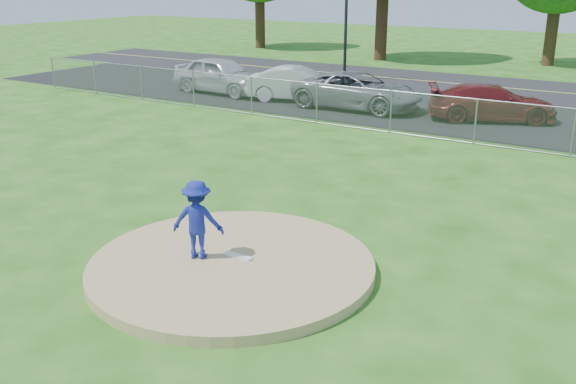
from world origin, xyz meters
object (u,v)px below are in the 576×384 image
(traffic_signal_left, at_px, (350,15))
(parked_car_white, at_px, (298,84))
(traffic_cone, at_px, (358,100))
(parked_car_darkred, at_px, (492,102))
(parked_car_gray, at_px, (357,91))
(pitcher, at_px, (197,220))
(parked_car_silver, at_px, (221,75))

(traffic_signal_left, bearing_deg, parked_car_white, -82.83)
(traffic_cone, height_order, parked_car_darkred, parked_car_darkred)
(parked_car_darkred, bearing_deg, parked_car_gray, 73.31)
(traffic_signal_left, height_order, pitcher, traffic_signal_left)
(pitcher, xyz_separation_m, parked_car_white, (-7.31, 15.69, -0.21))
(pitcher, height_order, parked_car_darkred, pitcher)
(parked_car_white, height_order, parked_car_darkred, parked_car_white)
(pitcher, bearing_deg, traffic_signal_left, -92.69)
(pitcher, distance_m, parked_car_darkred, 16.19)
(parked_car_silver, bearing_deg, traffic_cone, -86.28)
(traffic_cone, relative_size, parked_car_white, 0.17)
(parked_car_gray, bearing_deg, parked_car_silver, 88.83)
(parked_car_silver, bearing_deg, traffic_signal_left, -22.53)
(pitcher, bearing_deg, parked_car_white, -87.83)
(parked_car_white, bearing_deg, parked_car_darkred, -106.21)
(parked_car_white, xyz_separation_m, parked_car_darkred, (8.39, 0.47, -0.05))
(pitcher, relative_size, parked_car_gray, 0.28)
(pitcher, xyz_separation_m, parked_car_darkred, (1.08, 16.15, -0.26))
(parked_car_white, relative_size, parked_car_gray, 0.83)
(traffic_cone, distance_m, parked_car_white, 3.07)
(traffic_signal_left, distance_m, parked_car_silver, 7.88)
(pitcher, xyz_separation_m, parked_car_gray, (-4.30, 15.48, -0.20))
(traffic_cone, xyz_separation_m, parked_car_white, (-3.05, 0.21, 0.36))
(parked_car_silver, bearing_deg, pitcher, -139.76)
(parked_car_darkred, bearing_deg, parked_car_white, 69.32)
(traffic_cone, height_order, parked_car_white, parked_car_white)
(pitcher, distance_m, parked_car_gray, 16.06)
(traffic_cone, bearing_deg, pitcher, -74.60)
(traffic_cone, distance_m, parked_car_darkred, 5.40)
(parked_car_silver, distance_m, parked_car_white, 4.14)
(parked_car_silver, relative_size, parked_car_gray, 0.92)
(traffic_signal_left, relative_size, parked_car_silver, 1.13)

